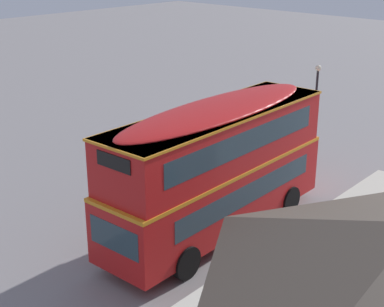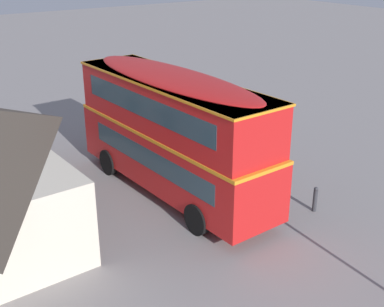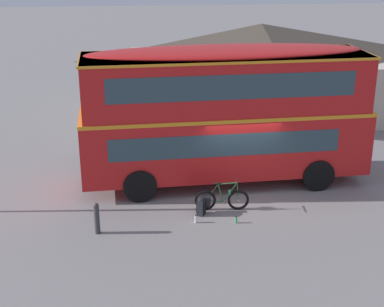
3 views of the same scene
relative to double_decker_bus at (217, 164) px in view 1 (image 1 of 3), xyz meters
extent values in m
plane|color=gray|center=(0.42, -0.90, -2.64)|extent=(120.00, 120.00, 0.00)
cylinder|color=black|center=(2.96, 1.34, -2.09)|extent=(1.11, 0.33, 1.10)
cylinder|color=black|center=(3.07, -1.04, -2.09)|extent=(1.11, 0.33, 1.10)
cylinder|color=black|center=(-3.08, 1.04, -2.09)|extent=(1.11, 0.33, 1.10)
cylinder|color=black|center=(-2.97, -1.34, -2.09)|extent=(1.11, 0.33, 1.10)
cube|color=red|center=(-0.01, 0.00, -1.13)|extent=(9.86, 2.98, 2.10)
cube|color=orange|center=(-0.01, 0.00, -0.05)|extent=(9.89, 3.00, 0.12)
cube|color=red|center=(-0.01, 0.00, 0.93)|extent=(9.57, 2.91, 1.90)
ellipsoid|color=red|center=(-0.01, 0.00, 1.96)|extent=(9.37, 2.85, 0.36)
cube|color=#2D424C|center=(4.85, 0.24, -0.88)|extent=(0.16, 2.05, 0.90)
cube|color=black|center=(4.72, 0.23, 1.46)|extent=(0.13, 1.38, 0.44)
cube|color=#2D424C|center=(-0.14, -1.25, -0.83)|extent=(7.60, 0.41, 0.76)
cube|color=#2D424C|center=(0.05, -1.21, 1.08)|extent=(7.99, 0.43, 0.80)
cube|color=#2D424C|center=(-0.27, 1.23, -0.83)|extent=(7.60, 0.41, 0.76)
cube|color=#2D424C|center=(-0.07, 1.21, 1.08)|extent=(7.99, 0.43, 0.80)
cube|color=orange|center=(-0.01, 0.00, 1.84)|extent=(9.67, 3.00, 0.08)
torus|color=black|center=(0.11, -2.29, -2.30)|extent=(0.68, 0.13, 0.68)
torus|color=black|center=(-0.93, -2.20, -2.30)|extent=(0.68, 0.13, 0.68)
cylinder|color=#B2B2B7|center=(0.11, -2.29, -2.30)|extent=(0.06, 0.10, 0.05)
cylinder|color=#B2B2B7|center=(-0.93, -2.20, -2.30)|extent=(0.06, 0.10, 0.05)
cylinder|color=#2D6B38|center=(-0.17, -2.26, -2.03)|extent=(0.47, 0.07, 0.68)
cylinder|color=#2D6B38|center=(-0.24, -2.26, -1.73)|extent=(0.59, 0.08, 0.09)
cylinder|color=#2D6B38|center=(-0.46, -2.24, -2.06)|extent=(0.18, 0.05, 0.62)
cylinder|color=#2D6B38|center=(-0.66, -2.22, -2.33)|extent=(0.55, 0.07, 0.09)
cylinder|color=#2D6B38|center=(-0.73, -2.22, -2.03)|extent=(0.42, 0.06, 0.56)
cylinder|color=#2D6B38|center=(0.08, -2.28, -2.00)|extent=(0.09, 0.04, 0.60)
cylinder|color=black|center=(0.05, -2.28, -1.66)|extent=(0.07, 0.46, 0.03)
ellipsoid|color=black|center=(-0.55, -2.23, -1.73)|extent=(0.27, 0.12, 0.06)
cube|color=black|center=(-0.92, -2.36, -2.28)|extent=(0.29, 0.16, 0.32)
cylinder|color=green|center=(-0.17, -2.26, -2.03)|extent=(0.07, 0.07, 0.18)
cube|color=black|center=(-1.09, -2.52, -2.38)|extent=(0.31, 0.35, 0.52)
ellipsoid|color=black|center=(-1.09, -2.52, -2.12)|extent=(0.30, 0.33, 0.10)
cube|color=black|center=(-1.20, -2.46, -2.46)|extent=(0.13, 0.20, 0.18)
cylinder|color=black|center=(-1.03, -2.64, -2.38)|extent=(0.05, 0.05, 0.42)
cylinder|color=black|center=(-0.96, -2.49, -2.38)|extent=(0.05, 0.05, 0.42)
cylinder|color=silver|center=(-1.32, -3.03, -2.52)|extent=(0.07, 0.07, 0.24)
cylinder|color=black|center=(-1.32, -3.03, -2.39)|extent=(0.04, 0.04, 0.03)
cylinder|color=green|center=(-0.10, -3.17, -2.55)|extent=(0.07, 0.07, 0.19)
cylinder|color=black|center=(-0.10, -3.17, -2.44)|extent=(0.04, 0.04, 0.03)
cube|color=#3D2319|center=(3.11, 4.74, -1.59)|extent=(1.10, 0.09, 2.10)
cube|color=#2D424C|center=(0.08, 4.61, -1.10)|extent=(1.10, 0.09, 0.90)
cylinder|color=black|center=(-8.82, -1.58, -0.48)|extent=(0.11, 0.11, 4.32)
sphere|color=#F2E5BF|center=(-8.82, -1.58, 1.80)|extent=(0.28, 0.28, 0.28)
cylinder|color=#333338|center=(-4.24, -3.40, -2.22)|extent=(0.16, 0.16, 0.85)
sphere|color=#333338|center=(-4.24, -3.40, -1.75)|extent=(0.16, 0.16, 0.16)
camera|label=1|loc=(14.13, 12.16, 7.29)|focal=53.89mm
camera|label=2|loc=(-15.09, 9.54, 6.35)|focal=47.23mm
camera|label=3|loc=(-2.92, -18.10, 5.34)|focal=52.44mm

